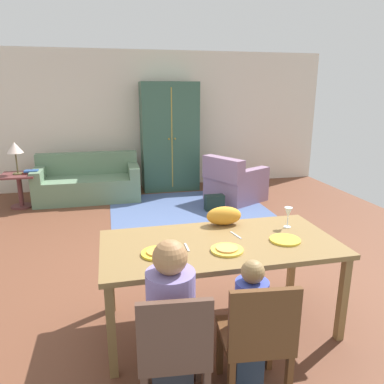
% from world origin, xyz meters
% --- Properties ---
extents(ground_plane, '(7.22, 6.20, 0.02)m').
position_xyz_m(ground_plane, '(0.00, 0.50, -0.01)').
color(ground_plane, brown).
extents(back_wall, '(7.22, 0.10, 2.70)m').
position_xyz_m(back_wall, '(0.00, 3.65, 1.35)').
color(back_wall, beige).
rests_on(back_wall, ground_plane).
extents(dining_table, '(1.90, 0.94, 0.76)m').
position_xyz_m(dining_table, '(-0.07, -1.28, 0.69)').
color(dining_table, olive).
rests_on(dining_table, ground_plane).
extents(plate_near_man, '(0.25, 0.25, 0.02)m').
position_xyz_m(plate_near_man, '(-0.59, -1.40, 0.77)').
color(plate_near_man, yellow).
rests_on(plate_near_man, dining_table).
extents(pizza_near_man, '(0.17, 0.17, 0.01)m').
position_xyz_m(pizza_near_man, '(-0.59, -1.40, 0.78)').
color(pizza_near_man, gold).
rests_on(pizza_near_man, plate_near_man).
extents(plate_near_child, '(0.25, 0.25, 0.02)m').
position_xyz_m(plate_near_child, '(-0.07, -1.46, 0.77)').
color(plate_near_child, yellow).
rests_on(plate_near_child, dining_table).
extents(pizza_near_child, '(0.17, 0.17, 0.01)m').
position_xyz_m(pizza_near_child, '(-0.07, -1.46, 0.78)').
color(pizza_near_child, '#D8944C').
rests_on(pizza_near_child, plate_near_child).
extents(plate_near_woman, '(0.25, 0.25, 0.02)m').
position_xyz_m(plate_near_woman, '(0.45, -1.38, 0.77)').
color(plate_near_woman, yellow).
rests_on(plate_near_woman, dining_table).
extents(wine_glass, '(0.07, 0.07, 0.19)m').
position_xyz_m(wine_glass, '(0.61, -1.10, 0.89)').
color(wine_glass, silver).
rests_on(wine_glass, dining_table).
extents(fork, '(0.02, 0.15, 0.01)m').
position_xyz_m(fork, '(-0.36, -1.33, 0.76)').
color(fork, silver).
rests_on(fork, dining_table).
extents(knife, '(0.05, 0.17, 0.01)m').
position_xyz_m(knife, '(0.10, -1.18, 0.76)').
color(knife, silver).
rests_on(knife, dining_table).
extents(dining_chair_man, '(0.46, 0.46, 0.87)m').
position_xyz_m(dining_chair_man, '(-0.60, -2.11, 0.49)').
color(dining_chair_man, brown).
rests_on(dining_chair_man, ground_plane).
extents(person_man, '(0.30, 0.41, 1.11)m').
position_xyz_m(person_man, '(-0.59, -1.94, 0.51)').
color(person_man, '#343842').
rests_on(person_man, ground_plane).
extents(dining_chair_child, '(0.46, 0.46, 0.87)m').
position_xyz_m(dining_chair_child, '(-0.08, -2.11, 0.49)').
color(dining_chair_child, '#583318').
rests_on(dining_chair_child, ground_plane).
extents(person_child, '(0.22, 0.30, 0.92)m').
position_xyz_m(person_child, '(-0.07, -1.94, 0.43)').
color(person_child, navy).
rests_on(person_child, ground_plane).
extents(cat, '(0.33, 0.18, 0.17)m').
position_xyz_m(cat, '(0.08, -0.91, 0.84)').
color(cat, orange).
rests_on(cat, dining_table).
extents(area_rug, '(2.60, 1.80, 0.01)m').
position_xyz_m(area_rug, '(0.36, 2.00, 0.00)').
color(area_rug, '#485C8B').
rests_on(area_rug, ground_plane).
extents(couch, '(1.83, 0.86, 0.82)m').
position_xyz_m(couch, '(-1.31, 2.86, 0.30)').
color(couch, slate).
rests_on(couch, ground_plane).
extents(armchair, '(1.16, 1.15, 0.82)m').
position_xyz_m(armchair, '(1.27, 2.18, 0.32)').
color(armchair, gray).
rests_on(armchair, ground_plane).
extents(armoire, '(1.10, 0.59, 2.10)m').
position_xyz_m(armoire, '(0.28, 3.26, 1.05)').
color(armoire, '#325542').
rests_on(armoire, ground_plane).
extents(side_table, '(0.56, 0.56, 0.58)m').
position_xyz_m(side_table, '(-2.42, 2.60, 0.38)').
color(side_table, brown).
rests_on(side_table, ground_plane).
extents(table_lamp, '(0.26, 0.26, 0.54)m').
position_xyz_m(table_lamp, '(-2.42, 2.60, 1.01)').
color(table_lamp, brown).
rests_on(table_lamp, side_table).
extents(book_lower, '(0.22, 0.16, 0.03)m').
position_xyz_m(book_lower, '(-2.23, 2.64, 0.59)').
color(book_lower, brown).
rests_on(book_lower, side_table).
extents(book_upper, '(0.22, 0.16, 0.03)m').
position_xyz_m(book_upper, '(-2.21, 2.61, 0.62)').
color(book_upper, navy).
rests_on(book_upper, book_lower).
extents(handbag, '(0.32, 0.16, 0.26)m').
position_xyz_m(handbag, '(0.77, 1.70, 0.13)').
color(handbag, '#182B24').
rests_on(handbag, ground_plane).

